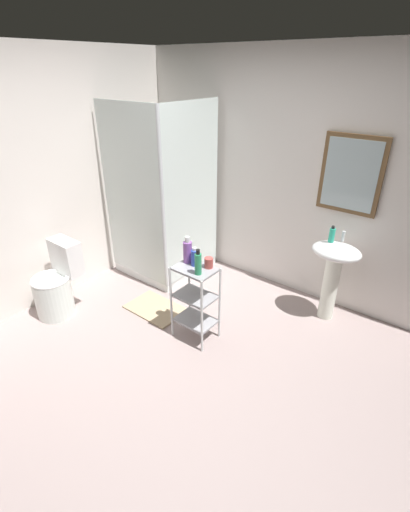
% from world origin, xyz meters
% --- Properties ---
extents(ground_plane, '(4.20, 4.20, 0.02)m').
position_xyz_m(ground_plane, '(0.00, 0.00, -0.01)').
color(ground_plane, '#A08C89').
extents(wall_back, '(4.20, 0.14, 2.50)m').
position_xyz_m(wall_back, '(0.01, 1.85, 1.25)').
color(wall_back, white).
rests_on(wall_back, ground_plane).
extents(wall_left, '(0.10, 4.20, 2.50)m').
position_xyz_m(wall_left, '(-1.85, 0.00, 1.25)').
color(wall_left, white).
rests_on(wall_left, ground_plane).
extents(shower_stall, '(0.92, 0.92, 2.00)m').
position_xyz_m(shower_stall, '(-1.20, 1.17, 0.46)').
color(shower_stall, white).
rests_on(shower_stall, ground_plane).
extents(pedestal_sink, '(0.46, 0.37, 0.81)m').
position_xyz_m(pedestal_sink, '(0.72, 1.52, 0.58)').
color(pedestal_sink, white).
rests_on(pedestal_sink, ground_plane).
extents(sink_faucet, '(0.03, 0.03, 0.10)m').
position_xyz_m(sink_faucet, '(0.72, 1.64, 0.86)').
color(sink_faucet, silver).
rests_on(sink_faucet, pedestal_sink).
extents(toilet, '(0.37, 0.49, 0.76)m').
position_xyz_m(toilet, '(-1.48, -0.11, 0.31)').
color(toilet, white).
rests_on(toilet, ground_plane).
extents(storage_cart, '(0.38, 0.28, 0.74)m').
position_xyz_m(storage_cart, '(-0.13, 0.46, 0.44)').
color(storage_cart, silver).
rests_on(storage_cart, ground_plane).
extents(hand_soap_bottle, '(0.05, 0.05, 0.16)m').
position_xyz_m(hand_soap_bottle, '(0.64, 1.55, 0.88)').
color(hand_soap_bottle, '#2DBC99').
rests_on(hand_soap_bottle, pedestal_sink).
extents(shampoo_bottle_blue, '(0.06, 0.06, 0.17)m').
position_xyz_m(shampoo_bottle_blue, '(-0.16, 0.50, 0.82)').
color(shampoo_bottle_blue, blue).
rests_on(shampoo_bottle_blue, storage_cart).
extents(body_wash_bottle_green, '(0.06, 0.06, 0.23)m').
position_xyz_m(body_wash_bottle_green, '(-0.04, 0.40, 0.84)').
color(body_wash_bottle_green, '#2C925D').
rests_on(body_wash_bottle_green, storage_cart).
extents(conditioner_bottle_purple, '(0.08, 0.08, 0.25)m').
position_xyz_m(conditioner_bottle_purple, '(-0.25, 0.51, 0.85)').
color(conditioner_bottle_purple, '#874FA1').
rests_on(conditioner_bottle_purple, storage_cart).
extents(rinse_cup, '(0.08, 0.08, 0.09)m').
position_xyz_m(rinse_cup, '(-0.04, 0.54, 0.79)').
color(rinse_cup, '#B24742').
rests_on(rinse_cup, storage_cart).
extents(bath_mat, '(0.60, 0.40, 0.02)m').
position_xyz_m(bath_mat, '(-0.73, 0.52, 0.01)').
color(bath_mat, tan).
rests_on(bath_mat, ground_plane).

